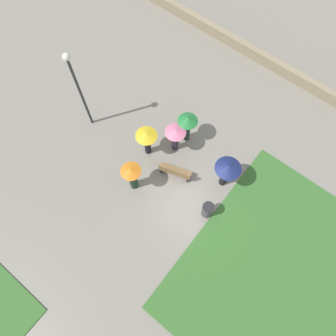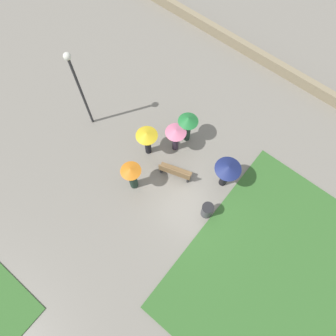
# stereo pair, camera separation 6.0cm
# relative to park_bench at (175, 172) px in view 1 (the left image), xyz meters

# --- Properties ---
(ground_plane) EXTENTS (90.00, 90.00, 0.00)m
(ground_plane) POSITION_rel_park_bench_xyz_m (-1.22, 0.38, -0.46)
(ground_plane) COLOR gray
(lawn_patch_near) EXTENTS (9.72, 9.20, 0.06)m
(lawn_patch_near) POSITION_rel_park_bench_xyz_m (-7.40, 0.82, -0.43)
(lawn_patch_near) COLOR #386B2D
(lawn_patch_near) RESTS_ON ground_plane
(parapet_wall) EXTENTS (45.00, 0.35, 0.67)m
(parapet_wall) POSITION_rel_park_bench_xyz_m (-1.22, -8.47, -0.13)
(parapet_wall) COLOR gray
(parapet_wall) RESTS_ON ground_plane
(park_bench) EXTENTS (1.59, 0.87, 0.90)m
(park_bench) POSITION_rel_park_bench_xyz_m (0.00, 0.00, 0.00)
(park_bench) COLOR brown
(park_bench) RESTS_ON ground_plane
(lamp_post) EXTENTS (0.32, 0.32, 4.87)m
(lamp_post) POSITION_rel_park_bench_xyz_m (5.17, 0.30, 2.63)
(lamp_post) COLOR #2D2D30
(lamp_post) RESTS_ON ground_plane
(trash_bin) EXTENTS (0.53, 0.53, 0.93)m
(trash_bin) POSITION_rel_park_bench_xyz_m (-2.26, 0.56, 0.01)
(trash_bin) COLOR #4C4C51
(trash_bin) RESTS_ON ground_plane
(crowd_person_green) EXTENTS (0.95, 0.95, 1.87)m
(crowd_person_green) POSITION_rel_park_bench_xyz_m (0.83, -1.97, 0.89)
(crowd_person_green) COLOR #1E3328
(crowd_person_green) RESTS_ON ground_plane
(crowd_person_navy) EXTENTS (1.17, 1.17, 1.87)m
(crowd_person_navy) POSITION_rel_park_bench_xyz_m (-1.97, -1.14, 0.93)
(crowd_person_navy) COLOR black
(crowd_person_navy) RESTS_ON ground_plane
(crowd_person_orange) EXTENTS (0.91, 0.91, 1.89)m
(crowd_person_orange) POSITION_rel_park_bench_xyz_m (1.19, 1.57, 0.73)
(crowd_person_orange) COLOR #1E3328
(crowd_person_orange) RESTS_ON ground_plane
(crowd_person_yellow) EXTENTS (1.01, 1.01, 1.79)m
(crowd_person_yellow) POSITION_rel_park_bench_xyz_m (1.82, -0.21, 0.88)
(crowd_person_yellow) COLOR black
(crowd_person_yellow) RESTS_ON ground_plane
(crowd_person_pink) EXTENTS (0.98, 0.98, 1.74)m
(crowd_person_pink) POSITION_rel_park_bench_xyz_m (0.92, -1.18, 0.81)
(crowd_person_pink) COLOR #2D2333
(crowd_person_pink) RESTS_ON ground_plane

